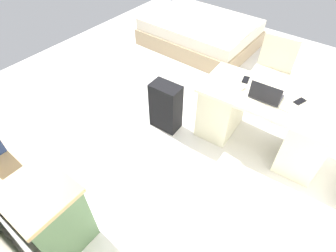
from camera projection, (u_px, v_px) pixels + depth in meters
ground_plane at (192, 110)px, 3.69m from camera, size 6.09×6.09×0.00m
desk at (262, 121)px, 3.00m from camera, size 1.48×0.75×0.72m
office_chair at (269, 78)px, 3.51m from camera, size 0.52×0.52×0.94m
credenza at (10, 177)px, 2.47m from camera, size 1.80×0.48×0.75m
bed at (201, 33)px, 4.81m from camera, size 1.92×1.42×0.58m
suitcase_black at (166, 107)px, 3.26m from camera, size 0.37×0.24×0.63m
laptop at (266, 95)px, 2.69m from camera, size 0.32×0.24×0.21m
computer_mouse at (242, 87)px, 2.85m from camera, size 0.07×0.10×0.03m
cell_phone_near_laptop at (300, 101)px, 2.69m from camera, size 0.11×0.15×0.01m
cell_phone_by_mouse at (246, 80)px, 2.96m from camera, size 0.09×0.15×0.01m
desk_lamp at (335, 94)px, 2.37m from camera, size 0.16×0.11×0.34m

